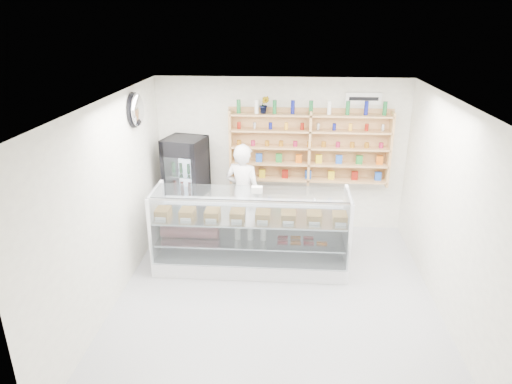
{
  "coord_description": "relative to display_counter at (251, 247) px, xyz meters",
  "views": [
    {
      "loc": [
        0.12,
        -5.53,
        3.79
      ],
      "look_at": [
        -0.34,
        0.9,
        1.29
      ],
      "focal_mm": 32.0,
      "sensor_mm": 36.0,
      "label": 1
    }
  ],
  "objects": [
    {
      "name": "wall_shelving",
      "position": [
        0.92,
        1.46,
        1.24
      ],
      "size": [
        2.84,
        0.28,
        1.33
      ],
      "color": "tan",
      "rests_on": "back_wall"
    },
    {
      "name": "room",
      "position": [
        0.42,
        -0.88,
        1.04
      ],
      "size": [
        5.0,
        5.0,
        5.0
      ],
      "color": "#ABABB0",
      "rests_on": "ground"
    },
    {
      "name": "display_counter",
      "position": [
        0.0,
        0.0,
        0.0
      ],
      "size": [
        3.01,
        0.9,
        1.31
      ],
      "color": "white",
      "rests_on": "floor"
    },
    {
      "name": "potted_plant",
      "position": [
        0.12,
        1.46,
        1.99
      ],
      "size": [
        0.18,
        0.15,
        0.31
      ],
      "primitive_type": "imported",
      "rotation": [
        0.0,
        0.0,
        -0.12
      ],
      "color": "#1E6626",
      "rests_on": "wall_shelving"
    },
    {
      "name": "drinks_cooler",
      "position": [
        -1.24,
        1.11,
        0.56
      ],
      "size": [
        0.79,
        0.77,
        1.82
      ],
      "rotation": [
        0.0,
        0.0,
        -0.23
      ],
      "color": "black",
      "rests_on": "floor"
    },
    {
      "name": "wall_sign",
      "position": [
        1.82,
        1.59,
        2.09
      ],
      "size": [
        0.62,
        0.03,
        0.2
      ],
      "primitive_type": "cube",
      "color": "white",
      "rests_on": "back_wall"
    },
    {
      "name": "shop_worker",
      "position": [
        -0.21,
        0.92,
        0.54
      ],
      "size": [
        0.76,
        0.62,
        1.79
      ],
      "primitive_type": "imported",
      "rotation": [
        0.0,
        0.0,
        2.8
      ],
      "color": "silver",
      "rests_on": "floor"
    },
    {
      "name": "security_mirror",
      "position": [
        -1.75,
        0.32,
        2.09
      ],
      "size": [
        0.15,
        0.5,
        0.5
      ],
      "primitive_type": "ellipsoid",
      "color": "silver",
      "rests_on": "left_wall"
    }
  ]
}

